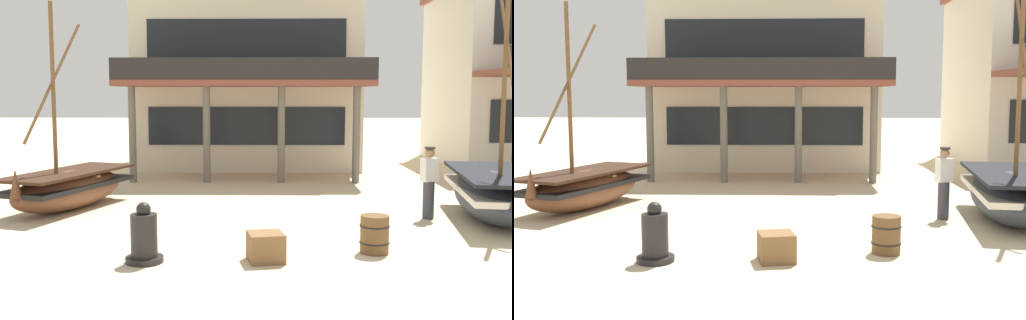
{
  "view_description": "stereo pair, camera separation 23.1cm",
  "coord_description": "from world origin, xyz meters",
  "views": [
    {
      "loc": [
        0.26,
        -12.57,
        2.91
      ],
      "look_at": [
        0.0,
        1.0,
        1.4
      ],
      "focal_mm": 41.97,
      "sensor_mm": 36.0,
      "label": 1
    },
    {
      "loc": [
        0.49,
        -12.57,
        2.91
      ],
      "look_at": [
        0.0,
        1.0,
        1.4
      ],
      "focal_mm": 41.97,
      "sensor_mm": 36.0,
      "label": 2
    }
  ],
  "objects": [
    {
      "name": "fishing_boat_near_left",
      "position": [
        -4.76,
        2.29,
        0.55
      ],
      "size": [
        2.61,
        4.23,
        5.1
      ],
      "color": "brown",
      "rests_on": "ground"
    },
    {
      "name": "capstan_winch",
      "position": [
        -1.87,
        -2.5,
        0.42
      ],
      "size": [
        0.66,
        0.66,
        1.06
      ],
      "color": "black",
      "rests_on": "ground"
    },
    {
      "name": "harbor_building_main",
      "position": [
        -0.51,
        11.98,
        4.87
      ],
      "size": [
        8.89,
        8.41,
        9.76
      ],
      "color": "beige",
      "rests_on": "ground"
    },
    {
      "name": "wooden_barrel",
      "position": [
        2.23,
        -1.81,
        0.35
      ],
      "size": [
        0.56,
        0.56,
        0.7
      ],
      "color": "brown",
      "rests_on": "ground"
    },
    {
      "name": "cargo_crate",
      "position": [
        0.23,
        -2.4,
        0.25
      ],
      "size": [
        0.72,
        0.72,
        0.51
      ],
      "primitive_type": "cube",
      "rotation": [
        0.0,
        0.0,
        0.2
      ],
      "color": "brown",
      "rests_on": "ground"
    },
    {
      "name": "fishing_boat_centre_large",
      "position": [
        5.49,
        1.16,
        0.63
      ],
      "size": [
        2.26,
        4.6,
        5.96
      ],
      "color": "#2D333D",
      "rests_on": "ground"
    },
    {
      "name": "fisherman_by_hull",
      "position": [
        4.02,
        1.27,
        0.83
      ],
      "size": [
        0.42,
        0.34,
        1.68
      ],
      "color": "#33333D",
      "rests_on": "ground"
    },
    {
      "name": "ground_plane",
      "position": [
        0.0,
        0.0,
        0.0
      ],
      "size": [
        120.0,
        120.0,
        0.0
      ],
      "primitive_type": "plane",
      "color": "beige"
    }
  ]
}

